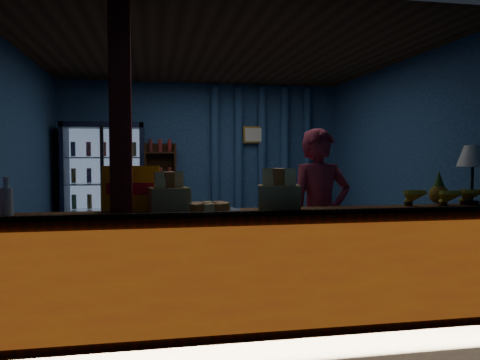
# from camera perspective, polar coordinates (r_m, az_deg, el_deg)

# --- Properties ---
(ground) EXTENTS (4.60, 4.60, 0.00)m
(ground) POSITION_cam_1_polar(r_m,az_deg,el_deg) (5.80, -2.23, -11.00)
(ground) COLOR #515154
(ground) RESTS_ON ground
(room_walls) EXTENTS (4.60, 4.60, 4.60)m
(room_walls) POSITION_cam_1_polar(r_m,az_deg,el_deg) (5.63, -2.26, 4.69)
(room_walls) COLOR navy
(room_walls) RESTS_ON ground
(counter) EXTENTS (4.40, 0.57, 0.99)m
(counter) POSITION_cam_1_polar(r_m,az_deg,el_deg) (3.86, 1.92, -10.89)
(counter) COLOR brown
(counter) RESTS_ON ground
(support_post) EXTENTS (0.16, 0.16, 2.60)m
(support_post) POSITION_cam_1_polar(r_m,az_deg,el_deg) (3.68, -14.27, 1.30)
(support_post) COLOR maroon
(support_post) RESTS_ON ground
(beverage_cooler) EXTENTS (1.20, 0.62, 1.90)m
(beverage_cooler) POSITION_cam_1_polar(r_m,az_deg,el_deg) (7.54, -16.14, -0.69)
(beverage_cooler) COLOR black
(beverage_cooler) RESTS_ON ground
(bottle_shelf) EXTENTS (0.50, 0.28, 1.60)m
(bottle_shelf) POSITION_cam_1_polar(r_m,az_deg,el_deg) (7.65, -9.67, -1.60)
(bottle_shelf) COLOR #3B2512
(bottle_shelf) RESTS_ON ground
(curtain_folds) EXTENTS (1.74, 0.14, 2.50)m
(curtain_folds) POSITION_cam_1_polar(r_m,az_deg,el_deg) (7.92, 2.69, 2.25)
(curtain_folds) COLOR navy
(curtain_folds) RESTS_ON room_walls
(framed_picture) EXTENTS (0.36, 0.04, 0.28)m
(framed_picture) POSITION_cam_1_polar(r_m,az_deg,el_deg) (7.85, 1.70, 5.53)
(framed_picture) COLOR gold
(framed_picture) RESTS_ON room_walls
(shopkeeper) EXTENTS (0.63, 0.44, 1.66)m
(shopkeeper) POSITION_cam_1_polar(r_m,az_deg,el_deg) (4.51, 9.73, -4.35)
(shopkeeper) COLOR maroon
(shopkeeper) RESTS_ON ground
(green_chair) EXTENTS (0.72, 0.73, 0.55)m
(green_chair) POSITION_cam_1_polar(r_m,az_deg,el_deg) (7.50, 8.61, -5.68)
(green_chair) COLOR #60C07A
(green_chair) RESTS_ON ground
(side_table) EXTENTS (0.63, 0.54, 0.58)m
(side_table) POSITION_cam_1_polar(r_m,az_deg,el_deg) (7.46, 6.84, -5.95)
(side_table) COLOR #3B2512
(side_table) RESTS_ON ground
(yellow_sign) EXTENTS (0.47, 0.14, 0.37)m
(yellow_sign) POSITION_cam_1_polar(r_m,az_deg,el_deg) (3.90, -13.18, -1.02)
(yellow_sign) COLOR #FFAF0D
(yellow_sign) RESTS_ON counter
(snack_box_left) EXTENTS (0.38, 0.34, 0.35)m
(snack_box_left) POSITION_cam_1_polar(r_m,az_deg,el_deg) (3.78, 4.76, -2.00)
(snack_box_left) COLOR #A4854F
(snack_box_left) RESTS_ON counter
(snack_box_centre) EXTENTS (0.34, 0.29, 0.32)m
(snack_box_centre) POSITION_cam_1_polar(r_m,az_deg,el_deg) (3.76, -8.65, -2.19)
(snack_box_centre) COLOR #A4854F
(snack_box_centre) RESTS_ON counter
(pastry_tray) EXTENTS (0.51, 0.51, 0.08)m
(pastry_tray) POSITION_cam_1_polar(r_m,az_deg,el_deg) (3.68, -3.92, -3.64)
(pastry_tray) COLOR silver
(pastry_tray) RESTS_ON counter
(banana_bunches) EXTENTS (1.08, 0.30, 0.17)m
(banana_bunches) POSITION_cam_1_polar(r_m,az_deg,el_deg) (4.61, 24.89, -1.83)
(banana_bunches) COLOR gold
(banana_bunches) RESTS_ON counter
(table_lamp) EXTENTS (0.28, 0.28, 0.55)m
(table_lamp) POSITION_cam_1_polar(r_m,az_deg,el_deg) (4.75, 26.51, 2.37)
(table_lamp) COLOR black
(table_lamp) RESTS_ON counter
(pineapple) EXTENTS (0.17, 0.17, 0.30)m
(pineapple) POSITION_cam_1_polar(r_m,az_deg,el_deg) (4.65, 23.07, -1.28)
(pineapple) COLOR brown
(pineapple) RESTS_ON counter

